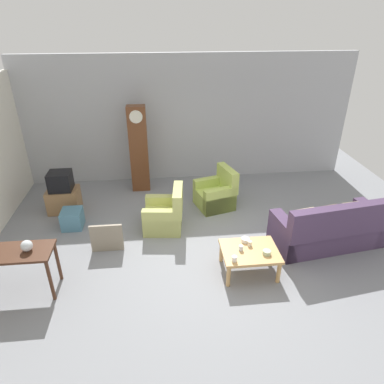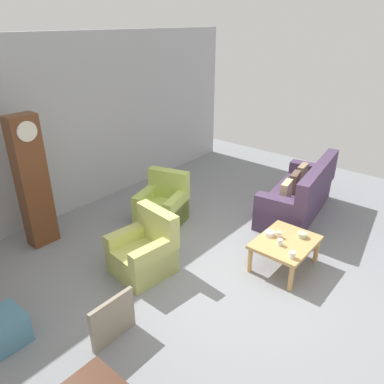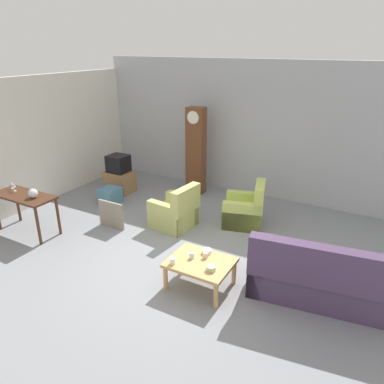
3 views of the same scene
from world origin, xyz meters
TOP-DOWN VIEW (x-y plane):
  - ground_plane at (0.00, 0.00)m, footprint 10.40×10.40m
  - garage_door_wall at (0.00, 3.60)m, footprint 8.40×0.16m
  - pegboard_wall_left at (-4.20, 0.40)m, footprint 0.12×6.40m
  - couch_floral at (2.36, 0.12)m, footprint 2.20×1.17m
  - armchair_olive_near at (-0.74, 1.05)m, footprint 0.87×0.84m
  - armchair_olive_far at (0.47, 1.85)m, footprint 0.97×0.95m
  - coffee_table_wood at (0.65, -0.47)m, footprint 0.96×0.76m
  - console_table_dark at (-3.17, -0.57)m, footprint 1.30×0.56m
  - grandfather_clock at (-1.29, 2.92)m, footprint 0.44×0.30m
  - tv_stand_cabinet at (-2.99, 2.02)m, footprint 0.68×0.52m
  - tv_crt at (-2.99, 2.02)m, footprint 0.48×0.44m
  - framed_picture_leaning at (-1.86, 0.38)m, footprint 0.60×0.05m
  - storage_box_blue at (-2.68, 1.29)m, footprint 0.41×0.44m
  - glass_dome_cloche at (-2.88, -0.57)m, footprint 0.18×0.18m
  - cup_white_porcelain at (0.32, -0.73)m, footprint 0.09×0.09m
  - cup_blue_rimmed at (0.50, -0.45)m, footprint 0.07×0.07m
  - cup_cream_tall at (0.68, -0.34)m, footprint 0.08×0.08m
  - bowl_white_stacked at (0.63, -0.21)m, footprint 0.15×0.15m
  - bowl_shallow_green at (0.90, -0.60)m, footprint 0.14×0.14m
  - wine_glass_tall at (-3.63, -0.48)m, footprint 0.07×0.07m
  - wine_glass_mid at (-3.46, -0.54)m, footprint 0.07×0.07m

SIDE VIEW (x-z plane):
  - ground_plane at x=0.00m, z-range 0.00..0.00m
  - storage_box_blue at x=-2.68m, z-range 0.00..0.39m
  - tv_stand_cabinet at x=-2.99m, z-range 0.00..0.53m
  - framed_picture_leaning at x=-1.86m, z-range 0.00..0.56m
  - armchair_olive_near at x=-0.74m, z-range -0.15..0.77m
  - armchair_olive_far at x=0.47m, z-range -0.15..0.77m
  - couch_floral at x=2.36m, z-range -0.16..0.88m
  - coffee_table_wood at x=0.65m, z-range 0.16..0.61m
  - bowl_white_stacked at x=0.63m, z-range 0.45..0.52m
  - bowl_shallow_green at x=0.90m, z-range 0.45..0.52m
  - cup_cream_tall at x=0.68m, z-range 0.45..0.54m
  - cup_blue_rimmed at x=0.50m, z-range 0.45..0.54m
  - cup_white_porcelain at x=0.32m, z-range 0.45..0.55m
  - console_table_dark at x=-3.17m, z-range 0.28..1.08m
  - tv_crt at x=-2.99m, z-range 0.53..0.95m
  - glass_dome_cloche at x=-2.88m, z-range 0.80..0.98m
  - wine_glass_tall at x=-3.63m, z-range 0.82..0.99m
  - wine_glass_mid at x=-3.46m, z-range 0.82..1.00m
  - grandfather_clock at x=-1.29m, z-range 0.01..2.14m
  - pegboard_wall_left at x=-4.20m, z-range 0.00..2.88m
  - garage_door_wall at x=0.00m, z-range 0.00..3.20m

